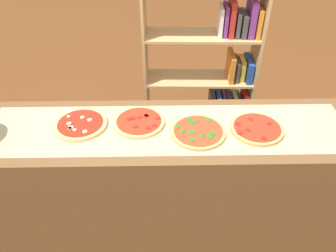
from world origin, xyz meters
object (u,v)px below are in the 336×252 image
pizza_pepperoni_3 (257,129)px  bookshelf (215,83)px  pizza_mushroom_0 (81,124)px  pizza_spinach_2 (198,132)px  pizza_pepperoni_1 (139,122)px

pizza_pepperoni_3 → bookshelf: bearing=96.8°
pizza_pepperoni_3 → pizza_mushroom_0: bearing=176.6°
pizza_spinach_2 → pizza_pepperoni_3: pizza_pepperoni_3 is taller
pizza_pepperoni_1 → pizza_pepperoni_3: (0.67, -0.07, 0.00)m
bookshelf → pizza_pepperoni_1: bearing=-125.0°
pizza_pepperoni_1 → bookshelf: bearing=55.0°
pizza_pepperoni_1 → pizza_spinach_2: bearing=-15.5°
pizza_spinach_2 → bookshelf: bookshelf is taller
pizza_pepperoni_1 → bookshelf: (0.56, 0.80, -0.22)m
pizza_mushroom_0 → pizza_pepperoni_1: (0.34, 0.01, -0.00)m
pizza_mushroom_0 → pizza_spinach_2: pizza_mushroom_0 is taller
pizza_mushroom_0 → bookshelf: bearing=42.4°
pizza_pepperoni_1 → bookshelf: 1.01m
pizza_pepperoni_3 → bookshelf: bookshelf is taller
pizza_mushroom_0 → pizza_pepperoni_1: 0.34m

